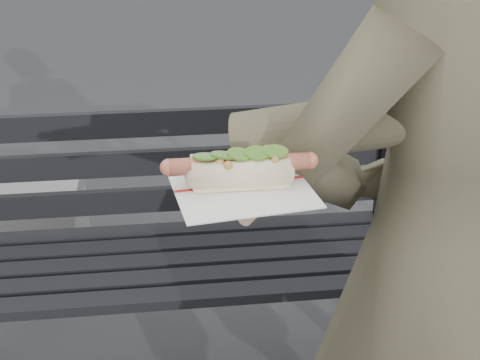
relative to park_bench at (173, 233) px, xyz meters
name	(u,v)px	position (x,y,z in m)	size (l,w,h in m)	color
park_bench	(173,233)	(0.00, 0.00, 0.00)	(1.50, 0.44, 0.88)	black
person	(439,272)	(0.47, -0.80, 0.36)	(0.64, 0.42, 1.76)	#494431
held_hotdog	(355,134)	(0.28, -0.84, 0.65)	(0.62, 0.32, 0.20)	#494431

